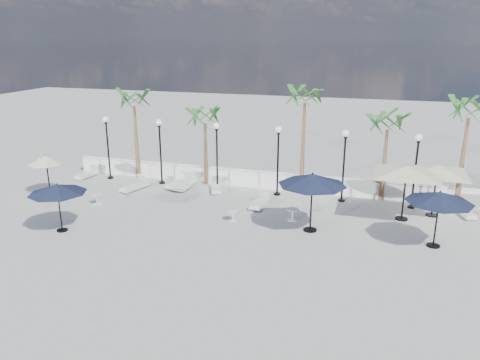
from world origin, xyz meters
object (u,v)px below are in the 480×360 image
(lounger_4, at_px, (216,187))
(parasol_navy_mid, at_px, (312,180))
(parasol_cream_sq_a, at_px, (407,166))
(parasol_cream_small, at_px, (46,160))
(parasol_navy_left, at_px, (57,189))
(lounger_2, at_px, (180,183))
(parasol_cream_sq_b, at_px, (438,166))
(lounger_1, at_px, (135,186))
(lounger_3, at_px, (185,184))
(lounger_0, at_px, (87,174))
(lounger_5, at_px, (259,202))
(lounger_6, at_px, (465,211))
(parasol_navy_right, at_px, (440,197))

(lounger_4, bearing_deg, parasol_navy_mid, -56.60)
(lounger_4, relative_size, parasol_cream_sq_a, 0.31)
(parasol_navy_mid, height_order, parasol_cream_small, parasol_navy_mid)
(parasol_navy_left, xyz_separation_m, parasol_cream_sq_a, (14.65, 5.95, 0.68))
(lounger_2, distance_m, parasol_cream_sq_b, 13.85)
(lounger_1, relative_size, parasol_cream_sq_a, 0.33)
(lounger_3, xyz_separation_m, parasol_cream_sq_a, (11.81, -1.39, 2.41))
(lounger_0, xyz_separation_m, lounger_2, (6.27, 0.00, 0.03))
(lounger_0, bearing_deg, parasol_navy_left, -55.00)
(lounger_2, relative_size, parasol_navy_left, 0.81)
(parasol_cream_sq_a, bearing_deg, parasol_navy_mid, -146.52)
(lounger_3, relative_size, parasol_cream_sq_b, 0.37)
(lounger_3, xyz_separation_m, parasol_cream_sq_b, (13.23, -0.43, 2.28))
(lounger_0, xyz_separation_m, lounger_5, (11.54, -1.78, 0.01))
(lounger_3, xyz_separation_m, lounger_4, (1.86, 0.05, -0.03))
(parasol_navy_mid, bearing_deg, lounger_6, 30.87)
(parasol_cream_sq_a, xyz_separation_m, parasol_cream_small, (-18.50, -1.89, -0.70))
(lounger_2, height_order, parasol_navy_mid, parasol_navy_mid)
(lounger_0, height_order, lounger_3, lounger_3)
(lounger_2, relative_size, parasol_cream_sq_a, 0.35)
(parasol_navy_right, relative_size, parasol_cream_small, 1.19)
(lounger_1, xyz_separation_m, lounger_5, (7.48, -0.49, -0.00))
(parasol_cream_sq_a, bearing_deg, lounger_4, 171.80)
(parasol_cream_sq_b, distance_m, parasol_cream_small, 20.13)
(lounger_3, bearing_deg, parasol_cream_small, -152.76)
(parasol_cream_sq_b, bearing_deg, lounger_2, 177.66)
(lounger_1, relative_size, parasol_navy_left, 0.76)
(lounger_5, bearing_deg, parasol_cream_sq_a, 4.58)
(lounger_3, relative_size, parasol_cream_sq_a, 0.34)
(lounger_1, relative_size, parasol_cream_sq_b, 0.35)
(parasol_cream_sq_b, height_order, parasol_cream_small, parasol_cream_sq_b)
(lounger_4, distance_m, lounger_5, 3.45)
(parasol_navy_right, bearing_deg, parasol_cream_small, 177.49)
(lounger_2, bearing_deg, parasol_navy_mid, -10.30)
(lounger_1, distance_m, parasol_navy_right, 16.05)
(parasol_navy_mid, bearing_deg, parasol_cream_small, 177.08)
(lounger_1, bearing_deg, lounger_5, 12.40)
(lounger_0, height_order, lounger_4, same)
(lounger_2, xyz_separation_m, parasol_navy_mid, (8.26, -4.14, 2.15))
(lounger_2, xyz_separation_m, parasol_cream_sq_b, (13.65, -0.56, 2.29))
(lounger_4, height_order, parasol_navy_left, parasol_navy_left)
(lounger_1, height_order, parasol_navy_right, parasol_navy_right)
(lounger_0, bearing_deg, lounger_1, -9.91)
(lounger_6, relative_size, parasol_navy_mid, 0.57)
(lounger_5, bearing_deg, parasol_navy_right, -14.51)
(lounger_1, bearing_deg, lounger_2, 46.39)
(parasol_cream_sq_b, bearing_deg, lounger_0, 178.40)
(lounger_1, xyz_separation_m, lounger_2, (2.21, 1.29, 0.02))
(lounger_5, bearing_deg, parasol_cream_sq_b, 10.69)
(parasol_navy_left, height_order, parasol_cream_sq_b, parasol_cream_sq_b)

